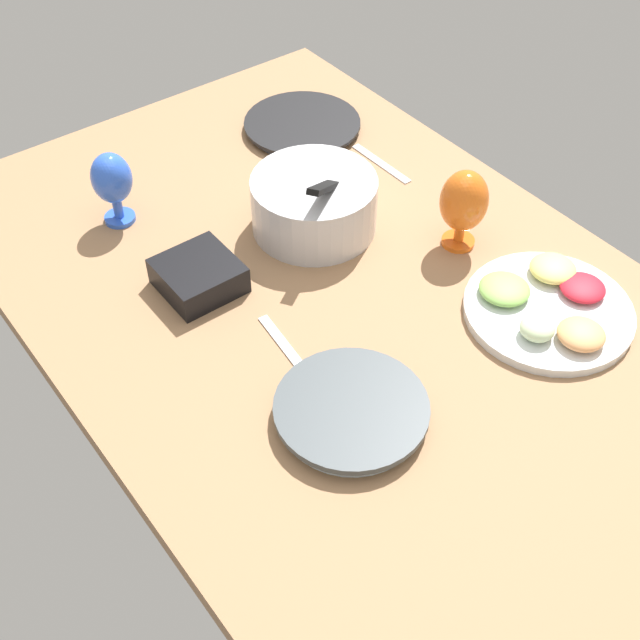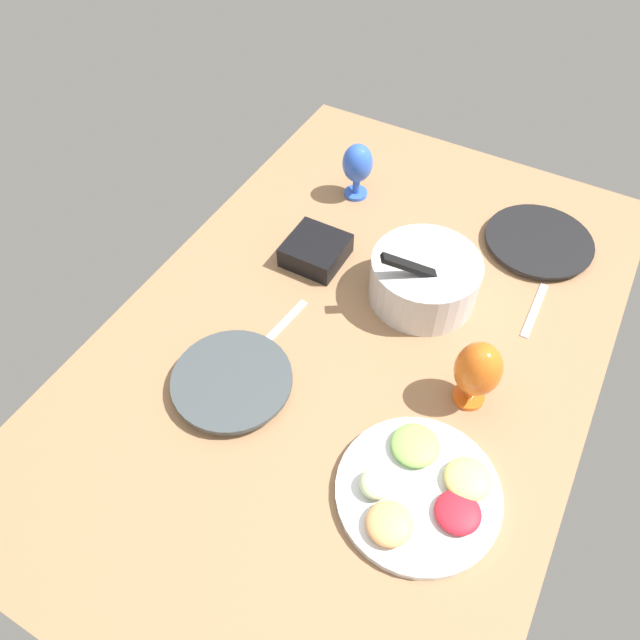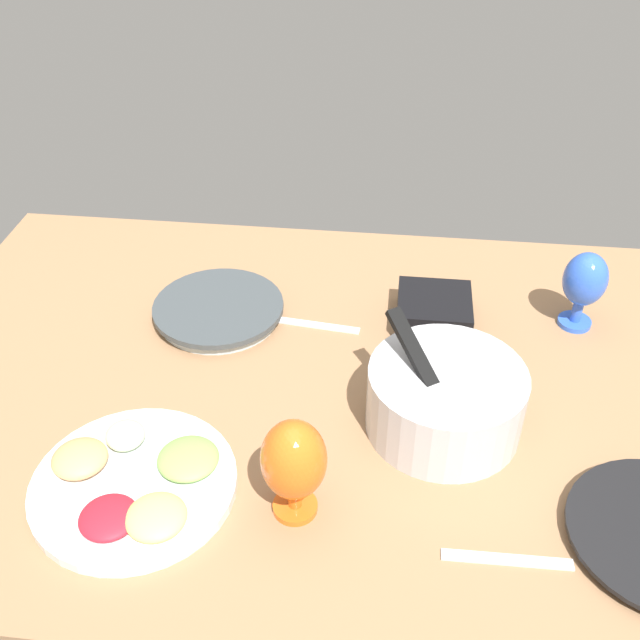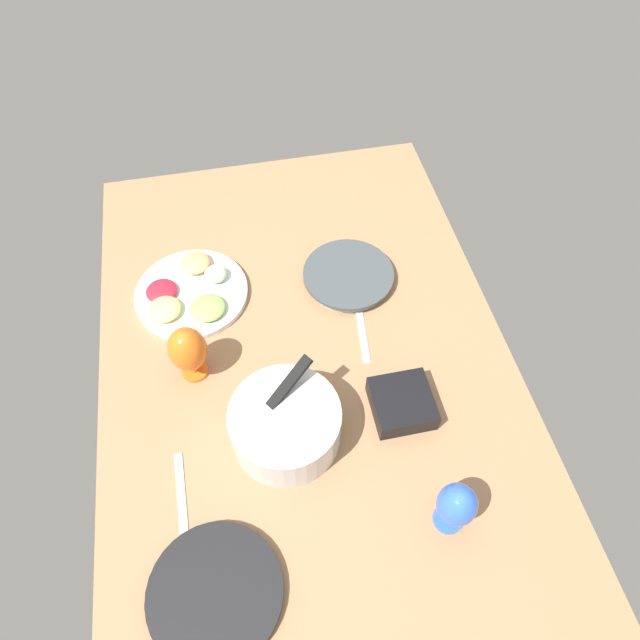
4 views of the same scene
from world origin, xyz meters
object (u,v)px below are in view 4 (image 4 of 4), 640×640
(dinner_plate_right, at_px, (348,276))
(hurricane_glass_blue, at_px, (456,505))
(hurricane_glass_orange, at_px, (188,350))
(dinner_plate_left, at_px, (215,593))
(fruit_platter, at_px, (191,292))
(square_bowl_black, at_px, (402,403))
(mixing_bowl, at_px, (286,424))

(dinner_plate_right, relative_size, hurricane_glass_blue, 1.60)
(hurricane_glass_orange, bearing_deg, dinner_plate_left, -179.82)
(dinner_plate_left, relative_size, fruit_platter, 0.88)
(dinner_plate_left, distance_m, dinner_plate_right, 0.86)
(dinner_plate_right, bearing_deg, square_bowl_black, -175.62)
(mixing_bowl, distance_m, square_bowl_black, 0.28)
(dinner_plate_left, xyz_separation_m, dinner_plate_right, (0.74, -0.44, 0.01))
(square_bowl_black, bearing_deg, mixing_bowl, 92.60)
(dinner_plate_right, bearing_deg, hurricane_glass_orange, 115.63)
(dinner_plate_right, relative_size, mixing_bowl, 1.01)
(dinner_plate_right, distance_m, mixing_bowl, 0.50)
(mixing_bowl, xyz_separation_m, hurricane_glass_orange, (0.22, 0.20, 0.04))
(hurricane_glass_blue, bearing_deg, hurricane_glass_orange, 46.53)
(mixing_bowl, relative_size, fruit_platter, 0.82)
(dinner_plate_right, xyz_separation_m, mixing_bowl, (-0.43, 0.25, 0.05))
(hurricane_glass_orange, height_order, hurricane_glass_blue, hurricane_glass_orange)
(fruit_platter, height_order, hurricane_glass_orange, hurricane_glass_orange)
(mixing_bowl, bearing_deg, hurricane_glass_blue, -130.42)
(dinner_plate_left, height_order, mixing_bowl, mixing_bowl)
(dinner_plate_left, distance_m, hurricane_glass_orange, 0.53)
(dinner_plate_left, bearing_deg, fruit_platter, -0.47)
(fruit_platter, bearing_deg, dinner_plate_left, 179.53)
(fruit_platter, distance_m, hurricane_glass_blue, 0.88)
(dinner_plate_right, height_order, fruit_platter, fruit_platter)
(dinner_plate_right, height_order, hurricane_glass_orange, hurricane_glass_orange)
(dinner_plate_right, distance_m, hurricane_glass_orange, 0.50)
(dinner_plate_right, distance_m, square_bowl_black, 0.42)
(dinner_plate_right, bearing_deg, mixing_bowl, 149.95)
(mixing_bowl, bearing_deg, dinner_plate_right, -30.05)
(dinner_plate_left, bearing_deg, hurricane_glass_orange, 0.18)
(dinner_plate_left, relative_size, dinner_plate_right, 1.07)
(fruit_platter, bearing_deg, hurricane_glass_orange, 178.13)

